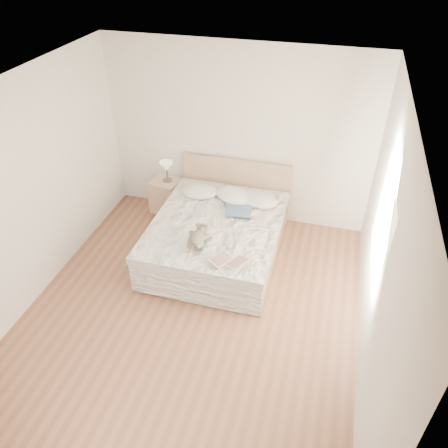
{
  "coord_description": "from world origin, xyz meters",
  "views": [
    {
      "loc": [
        1.38,
        -3.53,
        4.08
      ],
      "look_at": [
        0.12,
        1.05,
        0.62
      ],
      "focal_mm": 35.0,
      "sensor_mm": 36.0,
      "label": 1
    }
  ],
  "objects": [
    {
      "name": "pillow_left",
      "position": [
        -0.43,
        1.72,
        0.64
      ],
      "size": [
        0.59,
        0.46,
        0.16
      ],
      "primitive_type": "ellipsoid",
      "rotation": [
        0.0,
        0.0,
        0.17
      ],
      "color": "white",
      "rests_on": "bed"
    },
    {
      "name": "floor",
      "position": [
        0.0,
        0.0,
        0.0
      ],
      "size": [
        4.0,
        4.5,
        0.0
      ],
      "primitive_type": "cube",
      "color": "brown",
      "rests_on": "ground"
    },
    {
      "name": "childrens_book",
      "position": [
        0.39,
        0.32,
        0.63
      ],
      "size": [
        0.5,
        0.45,
        0.03
      ],
      "primitive_type": "cube",
      "rotation": [
        0.0,
        0.0,
        -0.51
      ],
      "color": "beige",
      "rests_on": "bed"
    },
    {
      "name": "ceiling",
      "position": [
        0.0,
        0.0,
        2.7
      ],
      "size": [
        4.0,
        4.5,
        0.0
      ],
      "primitive_type": "cube",
      "color": "white",
      "rests_on": "ground"
    },
    {
      "name": "bed",
      "position": [
        0.0,
        1.19,
        0.31
      ],
      "size": [
        1.72,
        2.14,
        1.0
      ],
      "color": "tan",
      "rests_on": "floor"
    },
    {
      "name": "teddy_bear",
      "position": [
        -0.1,
        0.54,
        0.65
      ],
      "size": [
        0.25,
        0.35,
        0.19
      ],
      "primitive_type": null,
      "rotation": [
        0.0,
        0.0,
        -0.01
      ],
      "color": "#5E5746",
      "rests_on": "bed"
    },
    {
      "name": "pillow_right",
      "position": [
        0.46,
        1.74,
        0.64
      ],
      "size": [
        0.62,
        0.49,
        0.17
      ],
      "primitive_type": "ellipsoid",
      "rotation": [
        0.0,
        0.0,
        -0.18
      ],
      "color": "white",
      "rests_on": "bed"
    },
    {
      "name": "table_lamp",
      "position": [
        -1.07,
        2.02,
        0.8
      ],
      "size": [
        0.27,
        0.27,
        0.33
      ],
      "color": "#4B4541",
      "rests_on": "nightstand"
    },
    {
      "name": "wall_front",
      "position": [
        0.0,
        -2.25,
        1.35
      ],
      "size": [
        4.0,
        0.02,
        2.7
      ],
      "primitive_type": "cube",
      "color": "silver",
      "rests_on": "ground"
    },
    {
      "name": "wall_right",
      "position": [
        2.0,
        0.0,
        1.35
      ],
      "size": [
        0.02,
        4.5,
        2.7
      ],
      "primitive_type": "cube",
      "color": "silver",
      "rests_on": "ground"
    },
    {
      "name": "wall_back",
      "position": [
        0.0,
        2.25,
        1.35
      ],
      "size": [
        4.0,
        0.02,
        2.7
      ],
      "primitive_type": "cube",
      "color": "silver",
      "rests_on": "ground"
    },
    {
      "name": "wall_left",
      "position": [
        -2.0,
        0.0,
        1.35
      ],
      "size": [
        0.02,
        4.5,
        2.7
      ],
      "primitive_type": "cube",
      "color": "silver",
      "rests_on": "ground"
    },
    {
      "name": "window",
      "position": [
        1.99,
        0.3,
        1.45
      ],
      "size": [
        0.02,
        1.3,
        1.1
      ],
      "primitive_type": "cube",
      "color": "white",
      "rests_on": "wall_right"
    },
    {
      "name": "pillow_middle",
      "position": [
        0.08,
        1.75,
        0.64
      ],
      "size": [
        0.7,
        0.59,
        0.18
      ],
      "primitive_type": "ellipsoid",
      "rotation": [
        0.0,
        0.0,
        -0.35
      ],
      "color": "white",
      "rests_on": "bed"
    },
    {
      "name": "blouse",
      "position": [
        0.23,
        1.51,
        0.63
      ],
      "size": [
        0.63,
        0.66,
        0.02
      ],
      "primitive_type": null,
      "rotation": [
        0.0,
        0.0,
        0.14
      ],
      "color": "#374E73",
      "rests_on": "bed"
    },
    {
      "name": "photo_book",
      "position": [
        -0.5,
        1.74,
        0.63
      ],
      "size": [
        0.38,
        0.31,
        0.02
      ],
      "primitive_type": "cube",
      "rotation": [
        0.0,
        0.0,
        0.28
      ],
      "color": "silver",
      "rests_on": "bed"
    },
    {
      "name": "nightstand",
      "position": [
        -1.11,
        2.01,
        0.28
      ],
      "size": [
        0.51,
        0.47,
        0.56
      ],
      "primitive_type": "cube",
      "rotation": [
        0.0,
        0.0,
        -0.18
      ],
      "color": "tan",
      "rests_on": "floor"
    }
  ]
}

